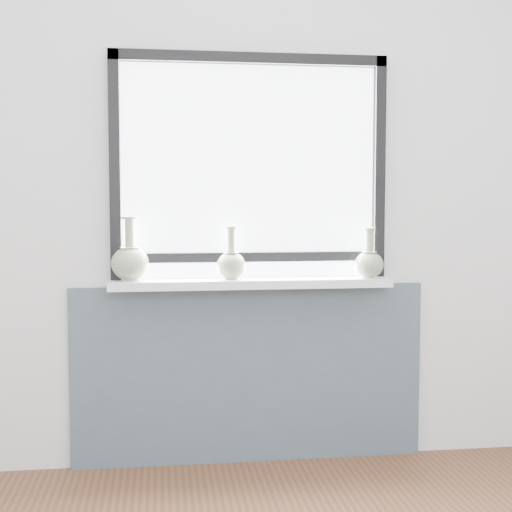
{
  "coord_description": "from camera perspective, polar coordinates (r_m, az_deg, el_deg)",
  "views": [
    {
      "loc": [
        -0.42,
        -1.58,
        1.26
      ],
      "look_at": [
        0.0,
        1.55,
        1.02
      ],
      "focal_mm": 50.0,
      "sensor_mm": 36.0,
      "label": 1
    }
  ],
  "objects": [
    {
      "name": "vase_a",
      "position": [
        3.31,
        -10.04,
        -0.39
      ],
      "size": [
        0.17,
        0.17,
        0.29
      ],
      "rotation": [
        0.0,
        0.0,
        -0.22
      ],
      "color": "#92A081",
      "rests_on": "windowsill"
    },
    {
      "name": "vase_c",
      "position": [
        3.42,
        9.03,
        -0.5
      ],
      "size": [
        0.14,
        0.14,
        0.24
      ],
      "rotation": [
        0.0,
        0.0,
        -0.43
      ],
      "color": "#92A081",
      "rests_on": "windowsill"
    },
    {
      "name": "window",
      "position": [
        3.39,
        -0.51,
        7.41
      ],
      "size": [
        1.3,
        0.06,
        1.05
      ],
      "color": "black",
      "rests_on": "windowsill"
    },
    {
      "name": "apron_panel",
      "position": [
        3.49,
        -0.51,
        -9.42
      ],
      "size": [
        1.7,
        0.03,
        0.86
      ],
      "primitive_type": "cube",
      "color": "#42545C",
      "rests_on": "ground"
    },
    {
      "name": "back_wall",
      "position": [
        3.42,
        -0.59,
        5.01
      ],
      "size": [
        3.6,
        0.02,
        2.6
      ],
      "primitive_type": "cube",
      "color": "silver",
      "rests_on": "ground"
    },
    {
      "name": "windowsill",
      "position": [
        3.34,
        -0.37,
        -2.19
      ],
      "size": [
        1.32,
        0.18,
        0.04
      ],
      "primitive_type": "cube",
      "color": "white",
      "rests_on": "apron_panel"
    },
    {
      "name": "vase_b",
      "position": [
        3.32,
        -2.01,
        -0.58
      ],
      "size": [
        0.14,
        0.14,
        0.25
      ],
      "rotation": [
        0.0,
        0.0,
        -0.37
      ],
      "color": "#92A081",
      "rests_on": "windowsill"
    }
  ]
}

